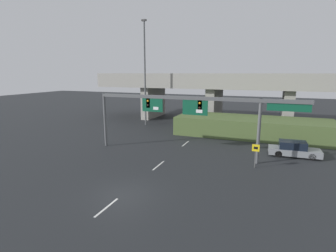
{
  "coord_description": "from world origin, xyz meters",
  "views": [
    {
      "loc": [
        8.7,
        -13.99,
        7.91
      ],
      "look_at": [
        0.0,
        8.13,
        3.08
      ],
      "focal_mm": 28.0,
      "sensor_mm": 36.0,
      "label": 1
    }
  ],
  "objects": [
    {
      "name": "grass_embankment",
      "position": [
        6.69,
        20.18,
        1.16
      ],
      "size": [
        18.97,
        6.25,
        2.32
      ],
      "color": "#4C6033",
      "rests_on": "ground"
    },
    {
      "name": "highway_light_pole_near",
      "position": [
        -9.12,
        21.88,
        8.11
      ],
      "size": [
        0.7,
        0.36,
        15.47
      ],
      "color": "#515456",
      "rests_on": "ground"
    },
    {
      "name": "speed_limit_sign",
      "position": [
        7.83,
        8.28,
        1.39
      ],
      "size": [
        0.6,
        0.11,
        2.12
      ],
      "color": "#4C4C4C",
      "rests_on": "ground"
    },
    {
      "name": "signal_gantry",
      "position": [
        1.47,
        9.55,
        4.79
      ],
      "size": [
        19.98,
        0.44,
        5.77
      ],
      "color": "#515456",
      "rests_on": "ground"
    },
    {
      "name": "parked_sedan_near_right",
      "position": [
        11.1,
        13.08,
        0.68
      ],
      "size": [
        4.73,
        2.03,
        1.46
      ],
      "rotation": [
        0.0,
        0.0,
        0.05
      ],
      "color": "gray",
      "rests_on": "ground"
    },
    {
      "name": "lane_markings",
      "position": [
        0.0,
        13.61,
        0.0
      ],
      "size": [
        0.14,
        33.46,
        0.01
      ],
      "color": "silver",
      "rests_on": "ground"
    },
    {
      "name": "ground_plane",
      "position": [
        0.0,
        0.0,
        0.0
      ],
      "size": [
        160.0,
        160.0,
        0.0
      ],
      "primitive_type": "plane",
      "color": "black"
    },
    {
      "name": "overpass_bridge",
      "position": [
        0.0,
        29.21,
        5.41
      ],
      "size": [
        39.28,
        9.56,
        7.84
      ],
      "color": "gray",
      "rests_on": "ground"
    }
  ]
}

